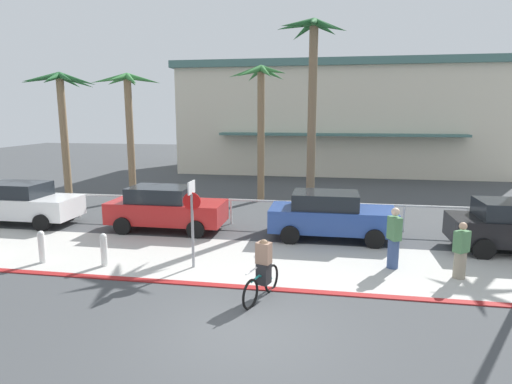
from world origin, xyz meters
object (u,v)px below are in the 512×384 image
Objects in this scene: palm_tree_3 at (312,71)px; cyclist_teal_0 at (263,271)px; palm_tree_2 at (260,102)px; pedestrian_0 at (394,240)px; stop_sign_bike_lane at (192,212)px; palm_tree_0 at (62,101)px; car_white_0 at (22,203)px; bollard_1 at (104,249)px; car_red_1 at (166,208)px; palm_tree_1 at (129,104)px; pedestrian_1 at (461,253)px; car_blue_2 at (330,215)px; bollard_2 at (42,246)px.

palm_tree_3 reaches higher than cyclist_teal_0.
palm_tree_2 is at bearing 99.58° from cyclist_teal_0.
palm_tree_2 is 3.73× the size of pedestrian_0.
stop_sign_bike_lane is at bearing 143.54° from cyclist_teal_0.
car_white_0 is at bearing -80.67° from palm_tree_0.
bollard_1 is 11.67m from palm_tree_2.
palm_tree_0 is at bearing 99.33° from car_white_0.
stop_sign_bike_lane is 0.58× the size of car_red_1.
car_white_0 is at bearing 145.18° from bollard_1.
palm_tree_1 reaches higher than palm_tree_0.
palm_tree_3 is (5.63, 7.24, 5.61)m from bollard_1.
cyclist_teal_0 is at bearing -40.14° from palm_tree_0.
car_white_0 is 16.13m from pedestrian_1.
car_blue_2 is (3.92, 3.65, -0.81)m from stop_sign_bike_lane.
car_white_0 is (-8.72, -6.36, -4.10)m from palm_tree_2.
stop_sign_bike_lane is 0.58× the size of car_white_0.
palm_tree_2 is at bearing 67.16° from car_red_1.
car_red_1 is 6.23m from car_blue_2.
palm_tree_0 is 3.66× the size of cyclist_teal_0.
car_white_0 is at bearing -179.15° from car_red_1.
car_white_0 is at bearing 168.90° from pedestrian_0.
palm_tree_1 is at bearing 147.41° from pedestrian_1.
car_white_0 reaches higher than cyclist_teal_0.
bollard_1 is 0.23× the size of car_white_0.
car_blue_2 is at bearing 137.18° from pedestrian_1.
bollard_1 is 0.55× the size of pedestrian_0.
bollard_2 is at bearing -47.08° from car_white_0.
palm_tree_0 reaches higher than cyclist_teal_0.
car_white_0 is at bearing 156.28° from stop_sign_bike_lane.
bollard_1 is 11.38m from palm_tree_0.
car_blue_2 is (10.09, -5.44, -4.02)m from palm_tree_1.
bollard_2 is 12.37m from palm_tree_2.
car_red_1 is (2.29, 4.17, 0.35)m from bollard_2.
bollard_2 is at bearing -118.78° from car_red_1.
palm_tree_0 is at bearing 118.40° from bollard_2.
bollard_1 is 0.15× the size of palm_tree_2.
palm_tree_2 reaches higher than pedestrian_1.
palm_tree_1 is (-6.17, 9.09, 3.21)m from stop_sign_bike_lane.
car_red_1 is at bearing 85.64° from bollard_1.
bollard_1 is at bearing -51.85° from palm_tree_0.
palm_tree_1 is at bearing 151.64° from car_blue_2.
stop_sign_bike_lane is 3.04m from cyclist_teal_0.
palm_tree_3 is at bearing 124.07° from pedestrian_1.
pedestrian_0 is (14.11, -2.77, -0.02)m from car_white_0.
bollard_1 is 0.57× the size of cyclist_teal_0.
bollard_1 is (-2.62, -0.33, -1.16)m from stop_sign_bike_lane.
palm_tree_3 reaches higher than palm_tree_1.
car_white_0 is at bearing -112.30° from palm_tree_1.
pedestrian_1 is at bearing 22.71° from cyclist_teal_0.
stop_sign_bike_lane is 4.50m from car_red_1.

